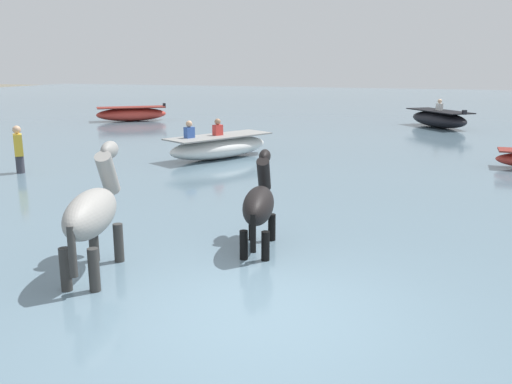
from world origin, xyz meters
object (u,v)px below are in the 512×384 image
Objects in this scene: boat_far_inshore at (439,119)px; boat_near_starboard at (219,147)px; horse_trailing_black at (259,207)px; boat_near_port at (132,114)px; horse_lead_grey at (93,215)px; person_onlooker_right at (19,156)px.

boat_far_inshore is 0.96× the size of boat_near_starboard.
horse_trailing_black is 19.10m from boat_near_port.
boat_near_port is (-9.76, 16.90, -0.46)m from horse_lead_grey.
person_onlooker_right is (-9.77, -13.78, 0.06)m from boat_far_inshore.
person_onlooker_right is at bearing -71.27° from boat_near_port.
horse_lead_grey is at bearing -77.82° from boat_near_starboard.
boat_far_inshore is (13.77, 1.96, 0.03)m from boat_near_port.
horse_lead_grey is 0.62× the size of boat_far_inshore.
boat_far_inshore is 11.73m from boat_near_starboard.
horse_trailing_black is 0.55× the size of boat_far_inshore.
horse_trailing_black is at bearing -24.83° from person_onlooker_right.
horse_lead_grey is 0.63× the size of boat_near_port.
boat_near_starboard is (7.88, -8.18, 0.01)m from boat_near_port.
horse_lead_grey is 8.93m from boat_near_starboard.
boat_near_port is 13.91m from boat_far_inshore.
horse_lead_grey is 19.29m from boat_far_inshore.
horse_lead_grey is 19.52m from boat_near_port.
horse_trailing_black is 17.39m from boat_far_inshore.
horse_lead_grey reaches higher than horse_trailing_black.
horse_trailing_black reaches higher than person_onlooker_right.
boat_near_starboard is (-5.89, -10.15, -0.02)m from boat_far_inshore.
boat_far_inshore reaches higher than boat_near_starboard.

